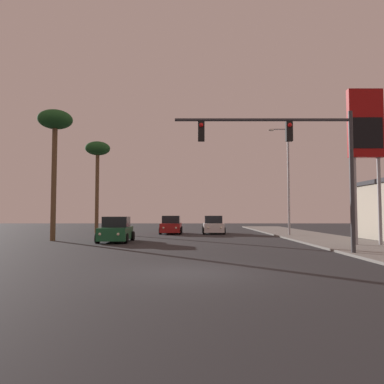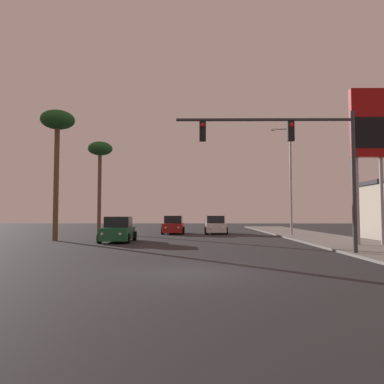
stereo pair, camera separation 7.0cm
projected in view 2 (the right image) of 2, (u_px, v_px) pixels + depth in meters
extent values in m
plane|color=#28282B|center=(192.00, 273.00, 11.91)|extent=(120.00, 120.00, 0.00)
cube|color=gray|center=(356.00, 245.00, 21.82)|extent=(5.00, 60.00, 0.12)
cube|color=maroon|center=(173.00, 227.00, 35.00)|extent=(1.84, 4.22, 0.80)
cube|color=black|center=(173.00, 219.00, 35.19)|extent=(1.62, 2.02, 0.70)
cylinder|color=black|center=(163.00, 231.00, 33.69)|extent=(0.24, 0.64, 0.64)
cylinder|color=black|center=(182.00, 231.00, 33.68)|extent=(0.24, 0.64, 0.64)
cylinder|color=black|center=(165.00, 230.00, 36.29)|extent=(0.24, 0.64, 0.64)
cylinder|color=black|center=(183.00, 230.00, 36.28)|extent=(0.24, 0.64, 0.64)
sphere|color=#F2EACC|center=(166.00, 228.00, 32.89)|extent=(0.18, 0.18, 0.18)
sphere|color=#F2EACC|center=(178.00, 228.00, 32.88)|extent=(0.18, 0.18, 0.18)
cube|color=silver|center=(216.00, 227.00, 35.13)|extent=(1.86, 4.22, 0.80)
cube|color=black|center=(215.00, 219.00, 35.32)|extent=(1.63, 2.02, 0.70)
cylinder|color=black|center=(206.00, 231.00, 33.82)|extent=(0.24, 0.64, 0.64)
cylinder|color=black|center=(226.00, 231.00, 33.81)|extent=(0.24, 0.64, 0.64)
cylinder|color=black|center=(206.00, 230.00, 36.42)|extent=(0.24, 0.64, 0.64)
cylinder|color=black|center=(224.00, 230.00, 36.41)|extent=(0.24, 0.64, 0.64)
sphere|color=#F2EACC|center=(211.00, 228.00, 33.02)|extent=(0.18, 0.18, 0.18)
sphere|color=#F2EACC|center=(223.00, 228.00, 33.01)|extent=(0.18, 0.18, 0.18)
cube|color=#195933|center=(118.00, 233.00, 24.94)|extent=(1.96, 4.27, 0.80)
cube|color=black|center=(119.00, 222.00, 25.13)|extent=(1.68, 2.06, 0.70)
cylinder|color=black|center=(100.00, 238.00, 23.63)|extent=(0.24, 0.64, 0.64)
cylinder|color=black|center=(128.00, 238.00, 23.62)|extent=(0.24, 0.64, 0.64)
cylinder|color=black|center=(109.00, 236.00, 26.23)|extent=(0.24, 0.64, 0.64)
cylinder|color=black|center=(135.00, 236.00, 26.22)|extent=(0.24, 0.64, 0.64)
sphere|color=#F2EACC|center=(102.00, 234.00, 22.83)|extent=(0.18, 0.18, 0.18)
sphere|color=#F2EACC|center=(120.00, 234.00, 22.82)|extent=(0.18, 0.18, 0.18)
cylinder|color=#38383D|center=(354.00, 181.00, 17.07)|extent=(0.20, 0.20, 6.50)
cylinder|color=#38383D|center=(264.00, 120.00, 17.27)|extent=(8.13, 0.14, 0.14)
cube|color=black|center=(291.00, 131.00, 17.22)|extent=(0.30, 0.24, 0.90)
sphere|color=red|center=(291.00, 125.00, 17.10)|extent=(0.20, 0.20, 0.20)
cube|color=black|center=(203.00, 132.00, 17.26)|extent=(0.30, 0.24, 0.90)
sphere|color=red|center=(203.00, 125.00, 17.13)|extent=(0.20, 0.20, 0.20)
cylinder|color=#99999E|center=(291.00, 181.00, 31.13)|extent=(0.18, 0.18, 9.00)
cylinder|color=#99999E|center=(282.00, 129.00, 31.39)|extent=(1.40, 0.10, 0.10)
ellipsoid|color=silver|center=(273.00, 130.00, 31.39)|extent=(0.50, 0.24, 0.20)
cylinder|color=#99999E|center=(357.00, 201.00, 21.36)|extent=(0.20, 0.20, 5.00)
cylinder|color=#99999E|center=(382.00, 201.00, 21.35)|extent=(0.20, 0.20, 5.00)
cube|color=#990C0C|center=(368.00, 123.00, 21.62)|extent=(2.00, 0.40, 4.00)
cube|color=black|center=(370.00, 132.00, 21.37)|extent=(1.80, 0.03, 1.80)
cylinder|color=brown|center=(56.00, 183.00, 26.19)|extent=(0.36, 0.36, 8.04)
ellipsoid|color=#1E5123|center=(57.00, 120.00, 26.45)|extent=(2.40, 2.40, 1.32)
cylinder|color=brown|center=(99.00, 193.00, 36.16)|extent=(0.36, 0.36, 7.74)
ellipsoid|color=#1E5123|center=(100.00, 148.00, 36.41)|extent=(2.40, 2.40, 1.32)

